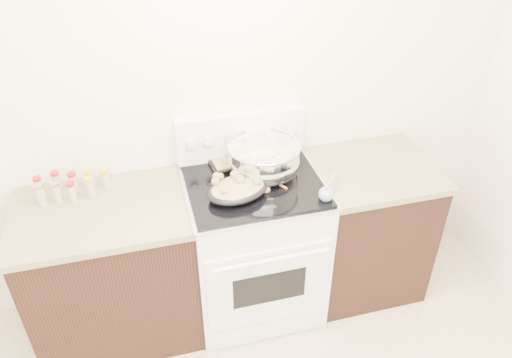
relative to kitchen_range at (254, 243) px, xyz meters
name	(u,v)px	position (x,y,z in m)	size (l,w,h in m)	color
room_shell	(263,278)	(-0.35, -1.42, 1.21)	(4.10, 3.60, 2.75)	white
counter_left	(115,271)	(-0.83, 0.01, -0.03)	(0.93, 0.67, 0.92)	black
counter_right	(363,226)	(0.73, 0.01, -0.03)	(0.73, 0.67, 0.92)	black
kitchen_range	(254,243)	(0.00, 0.00, 0.00)	(0.78, 0.73, 1.22)	white
mixing_bowl	(264,159)	(0.08, 0.07, 0.55)	(0.47, 0.47, 0.24)	silver
roasting_pan	(238,188)	(-0.11, -0.10, 0.50)	(0.40, 0.33, 0.12)	black
baking_sheet	(239,156)	(-0.02, 0.25, 0.47)	(0.41, 0.31, 0.06)	black
wooden_spoon	(268,185)	(0.06, -0.07, 0.46)	(0.14, 0.24, 0.04)	tan
blue_ladle	(327,192)	(0.34, -0.24, 0.49)	(0.19, 0.24, 0.10)	#7AA0B7
spice_jars	(70,186)	(-0.97, 0.16, 0.49)	(0.39, 0.15, 0.13)	#BFB28C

